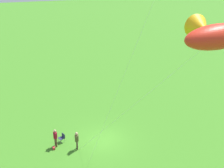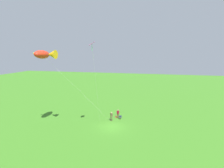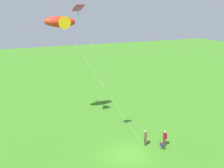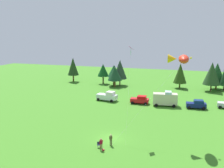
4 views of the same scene
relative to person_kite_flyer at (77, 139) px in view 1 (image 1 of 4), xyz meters
name	(u,v)px [view 1 (image 1 of 4)]	position (x,y,z in m)	size (l,w,h in m)	color
ground_plane	(104,140)	(-0.77, 2.60, -1.02)	(160.00, 160.00, 0.00)	#3C7D21
person_kite_flyer	(77,139)	(0.00, 0.00, 0.00)	(0.57, 0.37, 1.74)	#483029
folding_chair	(62,137)	(-1.48, -1.15, -0.53)	(0.64, 0.64, 0.82)	#262C4C
person_spectator	(55,137)	(-0.90, -1.80, 0.00)	(0.55, 0.44, 1.74)	brown
backpack_on_grass	(54,148)	(-0.50, -2.03, -0.91)	(0.32, 0.22, 0.22)	#AF2D2B
kite_large_fish	(213,35)	(9.13, 6.29, 11.46)	(10.62, 8.09, 13.20)	red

